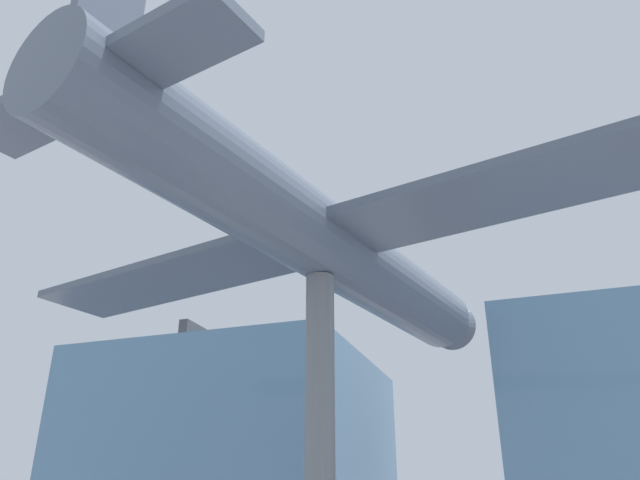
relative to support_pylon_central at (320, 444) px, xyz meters
name	(u,v)px	position (x,y,z in m)	size (l,w,h in m)	color
glass_pavilion_left	(237,465)	(-8.23, 13.37, 0.89)	(11.06, 10.87, 8.88)	slate
support_pylon_central	(320,444)	(0.00, 0.00, 0.00)	(0.57, 0.57, 6.52)	slate
suspended_airplane	(323,241)	(0.03, 0.12, 4.10)	(16.02, 14.46, 3.14)	#4C5666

